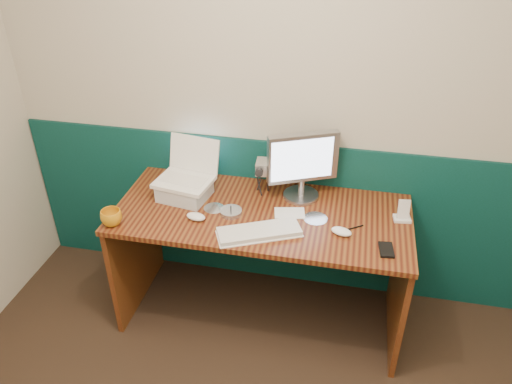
% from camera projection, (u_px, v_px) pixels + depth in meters
% --- Properties ---
extents(back_wall, '(3.50, 0.04, 2.50)m').
position_uv_depth(back_wall, '(306.00, 102.00, 2.71)').
color(back_wall, '#B8AF9C').
rests_on(back_wall, ground).
extents(wainscot, '(3.48, 0.02, 1.00)m').
position_uv_depth(wainscot, '(299.00, 217.00, 3.10)').
color(wainscot, '#073128').
rests_on(wainscot, ground).
extents(desk, '(1.60, 0.70, 0.75)m').
position_uv_depth(desk, '(261.00, 265.00, 2.90)').
color(desk, '#3D130B').
rests_on(desk, ground).
extents(laptop_riser, '(0.29, 0.26, 0.09)m').
position_uv_depth(laptop_riser, '(185.00, 190.00, 2.80)').
color(laptop_riser, silver).
rests_on(laptop_riser, desk).
extents(laptop, '(0.33, 0.28, 0.25)m').
position_uv_depth(laptop, '(182.00, 164.00, 2.71)').
color(laptop, white).
rests_on(laptop, laptop_riser).
extents(monitor, '(0.40, 0.27, 0.39)m').
position_uv_depth(monitor, '(303.00, 166.00, 2.73)').
color(monitor, '#A1A1A5').
rests_on(monitor, desk).
extents(keyboard, '(0.44, 0.30, 0.02)m').
position_uv_depth(keyboard, '(259.00, 232.00, 2.52)').
color(keyboard, silver).
rests_on(keyboard, desk).
extents(mouse_right, '(0.12, 0.09, 0.04)m').
position_uv_depth(mouse_right, '(341.00, 231.00, 2.52)').
color(mouse_right, white).
rests_on(mouse_right, desk).
extents(mouse_left, '(0.12, 0.08, 0.04)m').
position_uv_depth(mouse_left, '(196.00, 217.00, 2.63)').
color(mouse_left, white).
rests_on(mouse_left, desk).
extents(mug, '(0.14, 0.14, 0.09)m').
position_uv_depth(mug, '(111.00, 218.00, 2.58)').
color(mug, '#C47E12').
rests_on(mug, desk).
extents(camcorder, '(0.11, 0.15, 0.22)m').
position_uv_depth(camcorder, '(262.00, 175.00, 2.81)').
color(camcorder, silver).
rests_on(camcorder, desk).
extents(cd_spindle, '(0.12, 0.12, 0.02)m').
position_uv_depth(cd_spindle, '(231.00, 212.00, 2.68)').
color(cd_spindle, '#B1B6C2').
rests_on(cd_spindle, desk).
extents(cd_loose_a, '(0.11, 0.11, 0.00)m').
position_uv_depth(cd_loose_a, '(214.00, 208.00, 2.73)').
color(cd_loose_a, '#B2BAC3').
rests_on(cd_loose_a, desk).
extents(cd_loose_b, '(0.13, 0.13, 0.00)m').
position_uv_depth(cd_loose_b, '(315.00, 218.00, 2.65)').
color(cd_loose_b, '#AFB5C0').
rests_on(cd_loose_b, desk).
extents(pen, '(0.11, 0.08, 0.01)m').
position_uv_depth(pen, '(353.00, 228.00, 2.57)').
color(pen, black).
rests_on(pen, desk).
extents(papers, '(0.18, 0.14, 0.00)m').
position_uv_depth(papers, '(290.00, 213.00, 2.69)').
color(papers, silver).
rests_on(papers, desk).
extents(dock, '(0.10, 0.08, 0.02)m').
position_uv_depth(dock, '(402.00, 219.00, 2.63)').
color(dock, silver).
rests_on(dock, desk).
extents(music_player, '(0.06, 0.04, 0.11)m').
position_uv_depth(music_player, '(404.00, 209.00, 2.60)').
color(music_player, silver).
rests_on(music_player, dock).
extents(pda, '(0.08, 0.12, 0.01)m').
position_uv_depth(pda, '(386.00, 250.00, 2.41)').
color(pda, black).
rests_on(pda, desk).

